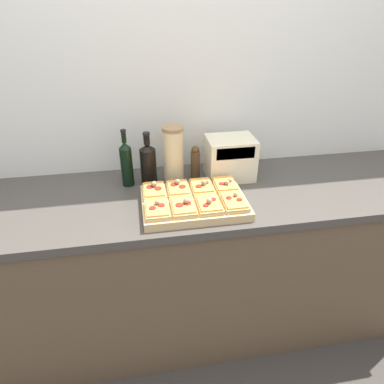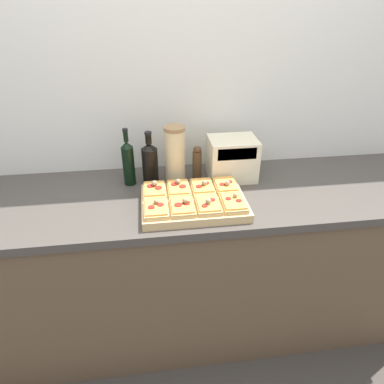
# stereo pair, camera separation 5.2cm
# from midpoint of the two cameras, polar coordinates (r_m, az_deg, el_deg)

# --- Properties ---
(ground_plane) EXTENTS (12.00, 12.00, 0.00)m
(ground_plane) POSITION_cam_midpoint_polar(r_m,az_deg,el_deg) (2.12, 1.82, -27.12)
(ground_plane) COLOR #3D3833
(wall_back) EXTENTS (6.00, 0.06, 2.50)m
(wall_back) POSITION_cam_midpoint_polar(r_m,az_deg,el_deg) (1.89, -0.92, 13.72)
(wall_back) COLOR silver
(wall_back) RESTS_ON ground_plane
(kitchen_counter) EXTENTS (2.63, 0.67, 0.93)m
(kitchen_counter) POSITION_cam_midpoint_polar(r_m,az_deg,el_deg) (1.97, 0.52, -11.89)
(kitchen_counter) COLOR brown
(kitchen_counter) RESTS_ON ground_plane
(cutting_board) EXTENTS (0.47, 0.34, 0.04)m
(cutting_board) POSITION_cam_midpoint_polar(r_m,az_deg,el_deg) (1.58, 1.10, -1.81)
(cutting_board) COLOR tan
(cutting_board) RESTS_ON kitchen_counter
(pizza_slice_back_left) EXTENTS (0.10, 0.15, 0.06)m
(pizza_slice_back_left) POSITION_cam_midpoint_polar(r_m,az_deg,el_deg) (1.62, -5.33, 0.34)
(pizza_slice_back_left) COLOR tan
(pizza_slice_back_left) RESTS_ON cutting_board
(pizza_slice_back_midleft) EXTENTS (0.10, 0.15, 0.05)m
(pizza_slice_back_midleft) POSITION_cam_midpoint_polar(r_m,az_deg,el_deg) (1.63, -1.31, 0.60)
(pizza_slice_back_midleft) COLOR tan
(pizza_slice_back_midleft) RESTS_ON cutting_board
(pizza_slice_back_midright) EXTENTS (0.10, 0.15, 0.05)m
(pizza_slice_back_midright) POSITION_cam_midpoint_polar(r_m,az_deg,el_deg) (1.64, 2.67, 0.84)
(pizza_slice_back_midright) COLOR tan
(pizza_slice_back_midright) RESTS_ON cutting_board
(pizza_slice_back_right) EXTENTS (0.10, 0.15, 0.05)m
(pizza_slice_back_right) POSITION_cam_midpoint_polar(r_m,az_deg,el_deg) (1.66, 6.55, 1.08)
(pizza_slice_back_right) COLOR tan
(pizza_slice_back_right) RESTS_ON cutting_board
(pizza_slice_front_left) EXTENTS (0.10, 0.15, 0.05)m
(pizza_slice_front_left) POSITION_cam_midpoint_polar(r_m,az_deg,el_deg) (1.48, -5.00, -2.76)
(pizza_slice_front_left) COLOR tan
(pizza_slice_front_left) RESTS_ON cutting_board
(pizza_slice_front_midleft) EXTENTS (0.10, 0.15, 0.05)m
(pizza_slice_front_midleft) POSITION_cam_midpoint_polar(r_m,az_deg,el_deg) (1.49, -0.59, -2.44)
(pizza_slice_front_midleft) COLOR tan
(pizza_slice_front_midleft) RESTS_ON cutting_board
(pizza_slice_front_midright) EXTENTS (0.10, 0.15, 0.05)m
(pizza_slice_front_midright) POSITION_cam_midpoint_polar(r_m,az_deg,el_deg) (1.50, 3.72, -2.15)
(pizza_slice_front_midright) COLOR tan
(pizza_slice_front_midright) RESTS_ON cutting_board
(pizza_slice_front_right) EXTENTS (0.10, 0.15, 0.05)m
(pizza_slice_front_right) POSITION_cam_midpoint_polar(r_m,az_deg,el_deg) (1.53, 7.93, -1.82)
(pizza_slice_front_right) COLOR tan
(pizza_slice_front_right) RESTS_ON cutting_board
(olive_oil_bottle) EXTENTS (0.06, 0.06, 0.30)m
(olive_oil_bottle) POSITION_cam_midpoint_polar(r_m,az_deg,el_deg) (1.75, -9.73, 4.94)
(olive_oil_bottle) COLOR black
(olive_oil_bottle) RESTS_ON kitchen_counter
(wine_bottle) EXTENTS (0.08, 0.08, 0.28)m
(wine_bottle) POSITION_cam_midpoint_polar(r_m,az_deg,el_deg) (1.76, -6.17, 4.91)
(wine_bottle) COLOR black
(wine_bottle) RESTS_ON kitchen_counter
(grain_jar_tall) EXTENTS (0.11, 0.11, 0.30)m
(grain_jar_tall) POSITION_cam_midpoint_polar(r_m,az_deg,el_deg) (1.75, -1.98, 6.24)
(grain_jar_tall) COLOR beige
(grain_jar_tall) RESTS_ON kitchen_counter
(pepper_mill) EXTENTS (0.05, 0.05, 0.19)m
(pepper_mill) POSITION_cam_midpoint_polar(r_m,az_deg,el_deg) (1.78, 1.69, 4.79)
(pepper_mill) COLOR #47331E
(pepper_mill) RESTS_ON kitchen_counter
(toaster_oven) EXTENTS (0.27, 0.19, 0.22)m
(toaster_oven) POSITION_cam_midpoint_polar(r_m,az_deg,el_deg) (1.81, 7.54, 5.55)
(toaster_oven) COLOR beige
(toaster_oven) RESTS_ON kitchen_counter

